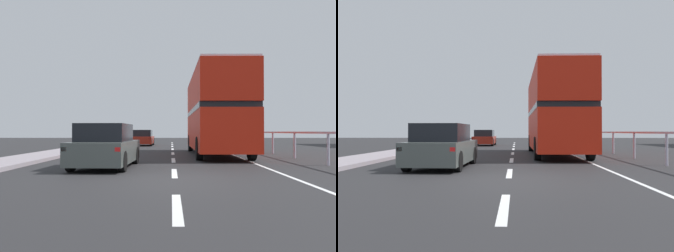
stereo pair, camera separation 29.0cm
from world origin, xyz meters
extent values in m
cube|color=#262628|center=(0.00, 0.00, -0.05)|extent=(74.46, 120.00, 0.10)
cube|color=silver|center=(0.00, -3.41, 0.00)|extent=(0.16, 2.31, 0.01)
cube|color=silver|center=(0.00, 1.31, 0.00)|extent=(0.16, 2.31, 0.01)
cube|color=silver|center=(0.00, 6.03, 0.00)|extent=(0.16, 2.31, 0.01)
cube|color=silver|center=(0.00, 10.74, 0.00)|extent=(0.16, 2.31, 0.01)
cube|color=silver|center=(0.00, 15.46, 0.00)|extent=(0.16, 2.31, 0.01)
cube|color=silver|center=(0.00, 20.18, 0.00)|extent=(0.16, 2.31, 0.01)
cube|color=silver|center=(0.00, 24.90, 0.00)|extent=(0.16, 2.31, 0.01)
cube|color=silver|center=(0.00, 29.61, 0.00)|extent=(0.16, 2.31, 0.01)
cube|color=silver|center=(3.11, 9.00, 0.00)|extent=(0.12, 46.00, 0.01)
cube|color=#B3ABBF|center=(5.58, 9.00, 1.18)|extent=(0.08, 42.00, 0.08)
cylinder|color=#B3ABBF|center=(5.58, 3.75, 0.59)|extent=(0.10, 0.10, 1.18)
cylinder|color=#B3ABBF|center=(5.58, 7.25, 0.59)|extent=(0.10, 0.10, 1.18)
cylinder|color=#B3ABBF|center=(5.58, 10.75, 0.59)|extent=(0.10, 0.10, 1.18)
cylinder|color=#B3ABBF|center=(5.58, 14.25, 0.59)|extent=(0.10, 0.10, 1.18)
cylinder|color=#B3ABBF|center=(5.58, 17.75, 0.59)|extent=(0.10, 0.10, 1.18)
cylinder|color=#B3ABBF|center=(5.58, 21.25, 0.59)|extent=(0.10, 0.10, 1.18)
cylinder|color=#B3ABBF|center=(5.58, 24.75, 0.59)|extent=(0.10, 0.10, 1.18)
cylinder|color=#B3ABBF|center=(5.58, 28.25, 0.59)|extent=(0.10, 0.10, 1.18)
cube|color=red|center=(2.22, 9.45, 1.26)|extent=(2.46, 10.11, 1.82)
cube|color=black|center=(2.22, 9.45, 2.29)|extent=(2.48, 9.71, 0.24)
cube|color=red|center=(2.22, 9.45, 3.26)|extent=(2.46, 10.11, 1.71)
cube|color=silver|center=(2.22, 9.45, 4.17)|extent=(2.41, 9.91, 0.10)
cube|color=black|center=(2.24, 14.48, 1.35)|extent=(2.19, 0.05, 1.27)
cube|color=yellow|center=(2.24, 14.48, 3.69)|extent=(1.46, 0.04, 0.28)
cylinder|color=black|center=(1.12, 13.10, 0.50)|extent=(0.28, 1.00, 1.00)
cylinder|color=black|center=(3.35, 13.10, 0.50)|extent=(0.28, 1.00, 1.00)
cylinder|color=black|center=(1.10, 6.00, 0.50)|extent=(0.28, 1.00, 1.00)
cylinder|color=black|center=(3.33, 5.99, 0.50)|extent=(0.28, 1.00, 1.00)
cube|color=#474F4B|center=(-2.30, 3.00, 0.54)|extent=(1.90, 4.22, 0.72)
cube|color=black|center=(-2.31, 2.79, 1.19)|extent=(1.62, 2.34, 0.59)
cube|color=red|center=(-3.15, 0.98, 0.72)|extent=(0.16, 0.07, 0.12)
cube|color=red|center=(-1.61, 0.92, 0.72)|extent=(0.16, 0.07, 0.12)
cylinder|color=black|center=(-3.04, 4.40, 0.32)|extent=(0.22, 0.65, 0.64)
cylinder|color=black|center=(-1.46, 4.34, 0.32)|extent=(0.22, 0.65, 0.64)
cylinder|color=black|center=(-3.15, 1.65, 0.32)|extent=(0.22, 0.65, 0.64)
cylinder|color=black|center=(-1.56, 1.59, 0.32)|extent=(0.22, 0.65, 0.64)
cube|color=maroon|center=(-2.56, 21.98, 0.49)|extent=(1.81, 4.14, 0.62)
cube|color=black|center=(-2.57, 21.78, 1.08)|extent=(1.58, 2.29, 0.56)
cube|color=red|center=(-3.37, 19.96, 0.65)|extent=(0.16, 0.06, 0.12)
cube|color=red|center=(-1.81, 19.94, 0.65)|extent=(0.16, 0.06, 0.12)
cylinder|color=black|center=(-3.35, 23.35, 0.32)|extent=(0.21, 0.64, 0.64)
cylinder|color=black|center=(-1.75, 23.33, 0.32)|extent=(0.21, 0.64, 0.64)
cylinder|color=black|center=(-3.38, 20.63, 0.32)|extent=(0.21, 0.64, 0.64)
cylinder|color=black|center=(-1.78, 20.61, 0.32)|extent=(0.21, 0.64, 0.64)
camera|label=1|loc=(-0.09, -9.15, 1.22)|focal=38.11mm
camera|label=2|loc=(0.20, -9.14, 1.22)|focal=38.11mm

